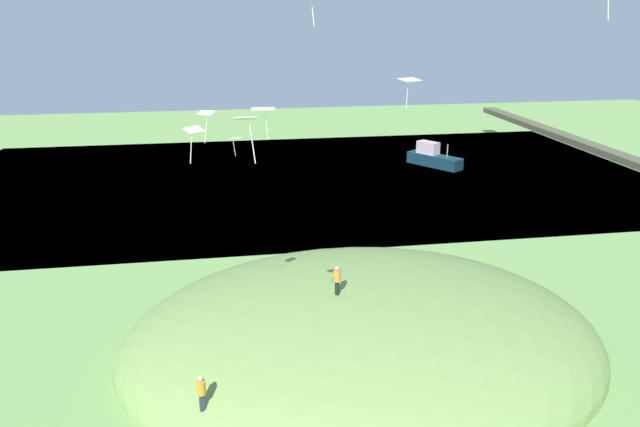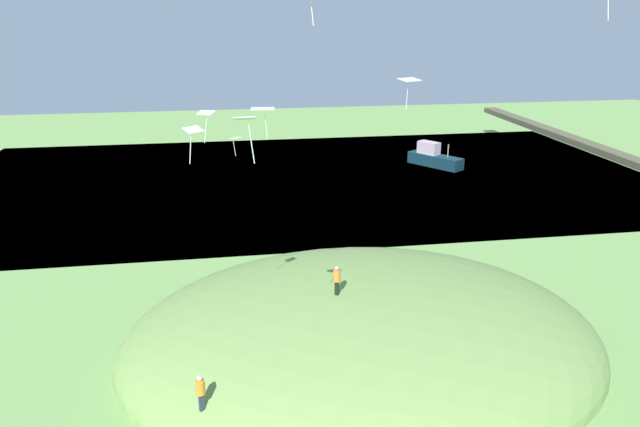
# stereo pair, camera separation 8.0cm
# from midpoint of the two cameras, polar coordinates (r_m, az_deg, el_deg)

# --- Properties ---
(ground_plane) EXTENTS (160.00, 160.00, 0.00)m
(ground_plane) POSITION_cam_midpoint_polar(r_m,az_deg,el_deg) (44.34, 3.64, -5.83)
(ground_plane) COLOR #6F9B4F
(lake_water) EXTENTS (44.87, 80.00, 0.40)m
(lake_water) POSITION_cam_midpoint_polar(r_m,az_deg,el_deg) (69.77, -1.35, 3.25)
(lake_water) COLOR navy
(lake_water) RESTS_ON ground_plane
(grass_hill) EXTENTS (22.75, 27.86, 7.88)m
(grass_hill) POSITION_cam_midpoint_polar(r_m,az_deg,el_deg) (35.84, 3.98, -12.21)
(grass_hill) COLOR #6E904A
(grass_hill) RESTS_ON ground_plane
(bridge_deck_far) EXTENTS (40.38, 1.80, 0.70)m
(bridge_deck_far) POSITION_cam_midpoint_polar(r_m,az_deg,el_deg) (79.28, 21.76, 6.93)
(bridge_deck_far) COLOR #50503A
(boat_on_lake) EXTENTS (7.02, 5.66, 3.03)m
(boat_on_lake) POSITION_cam_midpoint_polar(r_m,az_deg,el_deg) (76.30, 10.67, 5.23)
(boat_on_lake) COLOR #0F2B39
(boat_on_lake) RESTS_ON lake_water
(person_on_hilltop) EXTENTS (0.53, 0.53, 1.67)m
(person_on_hilltop) POSITION_cam_midpoint_polar(r_m,az_deg,el_deg) (32.13, 1.56, -6.03)
(person_on_hilltop) COLOR black
(person_on_hilltop) RESTS_ON grass_hill
(person_watching_kites) EXTENTS (0.55, 0.55, 1.76)m
(person_watching_kites) POSITION_cam_midpoint_polar(r_m,az_deg,el_deg) (27.56, -11.32, -16.02)
(person_watching_kites) COLOR #273145
(person_watching_kites) RESTS_ON grass_hill
(kite_0) EXTENTS (0.89, 0.92, 1.51)m
(kite_0) POSITION_cam_midpoint_polar(r_m,az_deg,el_deg) (25.46, -12.00, 7.59)
(kite_0) COLOR white
(kite_2) EXTENTS (0.92, 1.04, 1.67)m
(kite_2) POSITION_cam_midpoint_polar(r_m,az_deg,el_deg) (32.84, -10.84, 9.23)
(kite_2) COLOR white
(kite_6) EXTENTS (0.80, 0.86, 1.35)m
(kite_6) POSITION_cam_midpoint_polar(r_m,az_deg,el_deg) (41.53, -8.06, 7.00)
(kite_6) COLOR silver
(kite_7) EXTENTS (0.61, 0.84, 1.70)m
(kite_7) POSITION_cam_midpoint_polar(r_m,az_deg,el_deg) (21.52, -7.17, 8.67)
(kite_7) COLOR white
(kite_8) EXTENTS (1.27, 1.43, 1.70)m
(kite_8) POSITION_cam_midpoint_polar(r_m,az_deg,el_deg) (35.13, 8.45, 12.39)
(kite_8) COLOR silver
(kite_9) EXTENTS (0.85, 1.14, 1.49)m
(kite_9) POSITION_cam_midpoint_polar(r_m,az_deg,el_deg) (27.52, -5.50, 9.79)
(kite_9) COLOR silver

